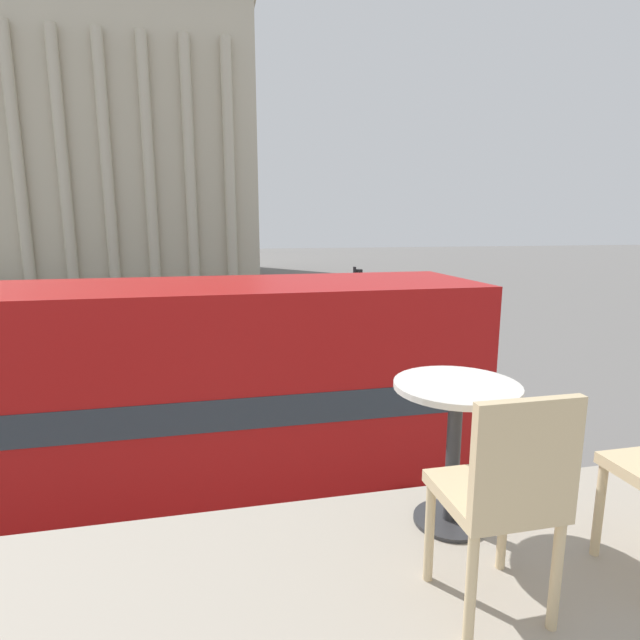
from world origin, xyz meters
The scene contains 9 objects.
double_decker_bus centered at (-1.65, 5.27, 2.25)m, with size 11.07×2.72×4.02m.
cafe_dining_table centered at (0.89, -0.35, 3.98)m, with size 0.60×0.60×0.73m.
cafe_chair_0 centered at (0.78, -0.95, 3.96)m, with size 0.40×0.40×0.91m.
plaza_building_left centered at (-8.16, 49.91, 11.95)m, with size 25.09×15.85×23.92m.
traffic_light_near centered at (-0.54, 9.37, 2.31)m, with size 0.42×0.24×3.52m.
traffic_light_mid centered at (5.17, 15.76, 2.19)m, with size 0.42×0.24×3.33m.
car_maroon centered at (-6.00, 18.21, 0.70)m, with size 4.20×1.93×1.35m.
pedestrian_grey centered at (6.95, 13.76, 0.98)m, with size 0.32×0.32×1.70m.
pedestrian_red centered at (4.17, 29.02, 0.92)m, with size 0.32×0.32×1.61m.
Camera 1 is at (-0.24, -2.43, 4.92)m, focal length 28.00 mm.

